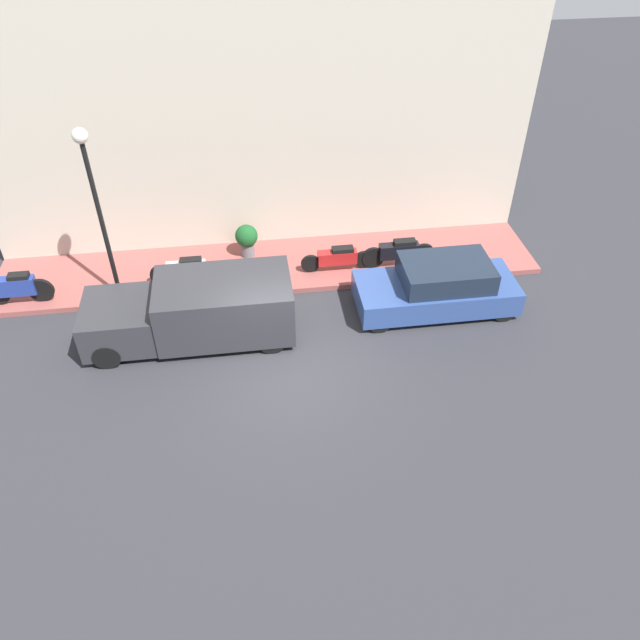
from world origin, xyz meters
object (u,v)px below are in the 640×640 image
object	(u,v)px
potted_plant	(247,238)
streetlamp	(93,187)
scooter_silver	(187,269)
parked_car	(438,287)
motorcycle_red	(338,258)
motorcycle_blue	(17,288)
motorcycle_black	(399,252)
delivery_van	(193,310)

from	to	relation	value
potted_plant	streetlamp	bearing A→B (deg)	112.77
scooter_silver	potted_plant	size ratio (longest dim) A/B	2.05
parked_car	motorcycle_red	distance (m)	3.05
motorcycle_blue	motorcycle_red	bearing A→B (deg)	-87.54
parked_car	scooter_silver	world-z (taller)	parked_car
motorcycle_red	parked_car	bearing A→B (deg)	-128.89
motorcycle_blue	scooter_silver	size ratio (longest dim) A/B	0.90
motorcycle_black	scooter_silver	xyz separation A→B (m)	(-0.02, 6.00, -0.04)
parked_car	streetlamp	xyz separation A→B (m)	(1.52, 8.44, 2.73)
parked_car	motorcycle_black	distance (m)	1.98
motorcycle_red	scooter_silver	distance (m)	4.23
streetlamp	potted_plant	world-z (taller)	streetlamp
delivery_van	motorcycle_black	distance (m)	6.17
delivery_van	scooter_silver	size ratio (longest dim) A/B	2.52
parked_car	delivery_van	distance (m)	6.36
motorcycle_black	potted_plant	world-z (taller)	potted_plant
delivery_van	potted_plant	bearing A→B (deg)	-23.73
motorcycle_red	streetlamp	world-z (taller)	streetlamp
motorcycle_black	streetlamp	xyz separation A→B (m)	(-0.36, 7.84, 2.78)
delivery_van	potted_plant	size ratio (longest dim) A/B	5.16
parked_car	delivery_van	world-z (taller)	delivery_van
parked_car	streetlamp	distance (m)	9.00
motorcycle_red	motorcycle_blue	bearing A→B (deg)	92.46
motorcycle_red	motorcycle_black	xyz separation A→B (m)	(-0.02, -1.77, 0.06)
parked_car	motorcycle_blue	distance (m)	11.10
streetlamp	motorcycle_black	bearing A→B (deg)	-87.34
parked_car	streetlamp	size ratio (longest dim) A/B	0.89
motorcycle_black	scooter_silver	distance (m)	6.00
motorcycle_blue	motorcycle_black	world-z (taller)	motorcycle_blue
motorcycle_blue	streetlamp	distance (m)	3.75
motorcycle_black	delivery_van	bearing A→B (deg)	111.02
parked_car	potted_plant	bearing A→B (deg)	58.32
parked_car	potted_plant	distance (m)	5.74
parked_car	motorcycle_red	bearing A→B (deg)	51.11
parked_car	motorcycle_red	size ratio (longest dim) A/B	2.03
parked_car	motorcycle_red	xyz separation A→B (m)	(1.91, 2.37, -0.11)
parked_car	scooter_silver	xyz separation A→B (m)	(1.87, 6.59, -0.09)
motorcycle_blue	scooter_silver	bearing A→B (deg)	-85.72
delivery_van	streetlamp	distance (m)	3.79
parked_car	potted_plant	xyz separation A→B (m)	(3.01, 4.89, 0.06)
streetlamp	motorcycle_blue	bearing A→B (deg)	89.60
scooter_silver	potted_plant	world-z (taller)	potted_plant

